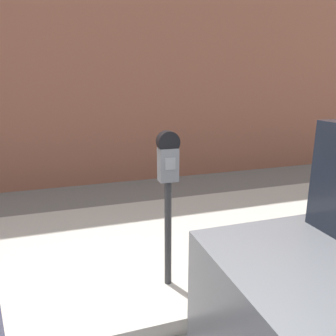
{
  "coord_description": "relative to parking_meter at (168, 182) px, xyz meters",
  "views": [
    {
      "loc": [
        -0.42,
        -1.38,
        2.09
      ],
      "look_at": [
        0.44,
        1.33,
        1.33
      ],
      "focal_mm": 35.0,
      "sensor_mm": 36.0,
      "label": 1
    }
  ],
  "objects": [
    {
      "name": "building_facade",
      "position": [
        -0.44,
        4.06,
        2.08
      ],
      "size": [
        24.0,
        0.3,
        6.55
      ],
      "color": "#935642",
      "rests_on": "ground_plane"
    },
    {
      "name": "parking_meter",
      "position": [
        0.0,
        0.0,
        0.0
      ],
      "size": [
        0.2,
        0.13,
        1.52
      ],
      "color": "#2D2D30",
      "rests_on": "sidewalk"
    },
    {
      "name": "sidewalk",
      "position": [
        -0.44,
        0.87,
        -1.12
      ],
      "size": [
        24.0,
        2.8,
        0.14
      ],
      "color": "#BCB7AD",
      "rests_on": "ground_plane"
    }
  ]
}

